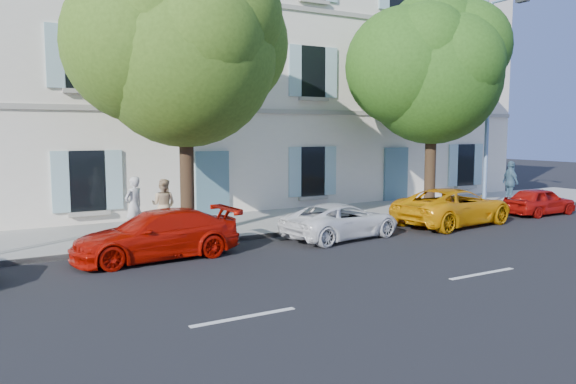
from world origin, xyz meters
TOP-DOWN VIEW (x-y plane):
  - ground at (0.00, 0.00)m, footprint 90.00×90.00m
  - sidewalk at (0.00, 4.45)m, footprint 36.00×4.50m
  - kerb at (0.00, 2.28)m, footprint 36.00×0.16m
  - building at (0.00, 10.20)m, footprint 28.00×7.00m
  - car_red_coupe at (-5.96, 1.23)m, footprint 4.33×1.92m
  - car_white_coupe at (-0.29, 1.11)m, footprint 4.06×2.29m
  - car_yellow_supercar at (4.44, 1.14)m, footprint 4.84×2.68m
  - car_red_hatchback at (9.10, 1.15)m, footprint 3.15×1.28m
  - tree_left at (-4.50, 2.96)m, footprint 5.22×5.22m
  - tree_right at (5.61, 3.51)m, footprint 5.25×5.25m
  - street_lamp at (8.12, 2.82)m, footprint 0.25×1.72m
  - pedestrian_a at (-5.80, 3.97)m, footprint 0.76×0.68m
  - pedestrian_b at (-4.81, 4.26)m, footprint 1.00×0.97m
  - pedestrian_c at (9.99, 3.22)m, footprint 0.78×1.15m

SIDE VIEW (x-z plane):
  - ground at x=0.00m, z-range 0.00..0.00m
  - sidewalk at x=0.00m, z-range 0.00..0.15m
  - kerb at x=0.00m, z-range 0.00..0.16m
  - car_white_coupe at x=-0.29m, z-range 0.00..1.07m
  - car_red_hatchback at x=9.10m, z-range 0.00..1.07m
  - car_red_coupe at x=-5.96m, z-range 0.00..1.23m
  - car_yellow_supercar at x=4.44m, z-range 0.00..1.28m
  - pedestrian_b at x=-4.81m, z-range 0.15..1.77m
  - pedestrian_a at x=-5.80m, z-range 0.15..1.90m
  - pedestrian_c at x=9.99m, z-range 0.15..1.97m
  - street_lamp at x=8.12m, z-range 0.69..8.82m
  - tree_right at x=5.61m, z-range 1.29..9.38m
  - tree_left at x=-4.50m, z-range 1.31..9.41m
  - building at x=0.00m, z-range 0.00..12.00m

